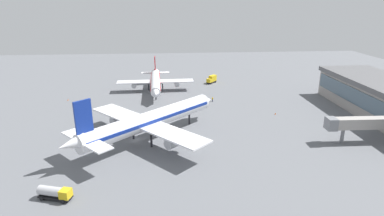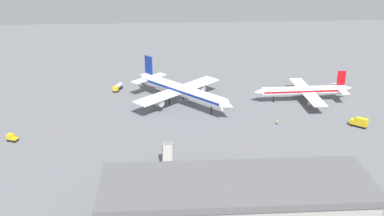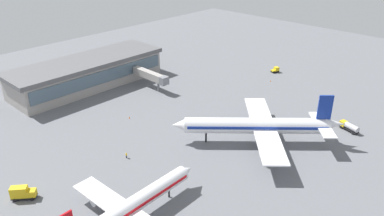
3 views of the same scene
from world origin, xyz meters
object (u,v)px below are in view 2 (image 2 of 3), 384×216
object	(u,v)px
safety_cone_near_gate	(262,75)
safety_cone_mid_apron	(50,133)
ground_crew_worker	(277,122)
safety_cone_far_side	(241,150)
fuel_truck	(118,87)
airplane_taxiing	(181,90)
airplane_at_gate	(304,91)
catering_truck	(360,122)
baggage_tug	(12,138)

from	to	relation	value
safety_cone_near_gate	safety_cone_mid_apron	world-z (taller)	same
ground_crew_worker	safety_cone_far_side	world-z (taller)	ground_crew_worker
fuel_truck	ground_crew_worker	xyz separation A→B (m)	(57.02, -37.67, -0.54)
airplane_taxiing	ground_crew_worker	distance (m)	38.36
fuel_truck	safety_cone_near_gate	xyz separation A→B (m)	(62.72, 15.25, -1.09)
airplane_at_gate	safety_cone_far_side	distance (m)	49.83
airplane_taxiing	safety_cone_near_gate	world-z (taller)	airplane_taxiing
safety_cone_near_gate	fuel_truck	bearing A→B (deg)	-166.34
ground_crew_worker	safety_cone_near_gate	distance (m)	53.22
airplane_at_gate	airplane_taxiing	bearing A→B (deg)	-2.01
catering_truck	safety_cone_far_side	world-z (taller)	catering_truck
catering_truck	safety_cone_near_gate	world-z (taller)	catering_truck
fuel_truck	safety_cone_near_gate	world-z (taller)	fuel_truck
airplane_at_gate	baggage_tug	xyz separation A→B (m)	(-101.37, -28.11, -3.11)
safety_cone_near_gate	safety_cone_mid_apron	bearing A→B (deg)	-145.60
catering_truck	ground_crew_worker	xyz separation A→B (m)	(-27.17, 3.60, -0.85)
baggage_tug	catering_truck	size ratio (longest dim) A/B	0.67
airplane_taxiing	safety_cone_near_gate	distance (m)	49.32
airplane_taxiing	safety_cone_mid_apron	distance (m)	49.99
fuel_truck	ground_crew_worker	size ratio (longest dim) A/B	3.94
safety_cone_mid_apron	airplane_taxiing	bearing A→B (deg)	28.51
baggage_tug	safety_cone_near_gate	bearing A→B (deg)	-123.80
airplane_taxiing	baggage_tug	size ratio (longest dim) A/B	10.81
safety_cone_near_gate	airplane_at_gate	bearing A→B (deg)	-73.53
airplane_taxiing	baggage_tug	world-z (taller)	airplane_taxiing
ground_crew_worker	safety_cone_mid_apron	xyz separation A→B (m)	(-75.36, -2.59, -0.55)
safety_cone_near_gate	safety_cone_far_side	world-z (taller)	same
ground_crew_worker	safety_cone_near_gate	size ratio (longest dim) A/B	2.78
airplane_at_gate	catering_truck	distance (m)	27.43
airplane_at_gate	catering_truck	world-z (taller)	airplane_at_gate
airplane_taxiing	safety_cone_mid_apron	bearing A→B (deg)	-104.30
airplane_at_gate	safety_cone_mid_apron	xyz separation A→B (m)	(-90.51, -23.52, -3.96)
safety_cone_far_side	safety_cone_near_gate	bearing A→B (deg)	73.57
fuel_truck	catering_truck	xyz separation A→B (m)	(84.20, -41.26, 0.31)
catering_truck	ground_crew_worker	world-z (taller)	catering_truck
safety_cone_mid_apron	catering_truck	bearing A→B (deg)	-0.56
fuel_truck	safety_cone_mid_apron	size ratio (longest dim) A/B	10.97
fuel_truck	safety_cone_mid_apron	xyz separation A→B (m)	(-18.33, -40.26, -1.09)
airplane_taxiing	fuel_truck	size ratio (longest dim) A/B	6.06
airplane_at_gate	baggage_tug	world-z (taller)	airplane_at_gate
airplane_taxiing	ground_crew_worker	size ratio (longest dim) A/B	23.88
catering_truck	ground_crew_worker	size ratio (longest dim) A/B	3.29
airplane_at_gate	baggage_tug	distance (m)	105.24
baggage_tug	safety_cone_far_side	world-z (taller)	baggage_tug
ground_crew_worker	safety_cone_far_side	distance (m)	23.87
airplane_at_gate	safety_cone_far_side	xyz separation A→B (m)	(-30.46, -39.23, -3.96)
airplane_at_gate	baggage_tug	bearing A→B (deg)	13.76
airplane_at_gate	ground_crew_worker	world-z (taller)	airplane_at_gate
airplane_at_gate	fuel_truck	size ratio (longest dim) A/B	5.85
airplane_at_gate	safety_cone_mid_apron	size ratio (longest dim) A/B	64.15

